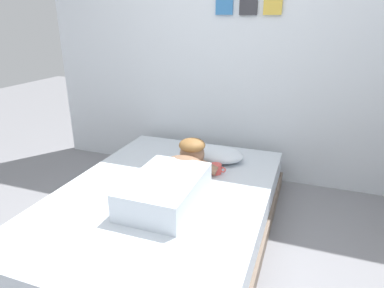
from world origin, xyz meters
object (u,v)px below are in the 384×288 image
coffee_cup (216,169)px  cell_phone (190,193)px  pillow (213,154)px  bed (164,212)px  person_lying (174,179)px

coffee_cup → cell_phone: (-0.08, -0.37, -0.03)m
pillow → bed: bearing=-104.7°
bed → coffee_cup: bearing=56.3°
coffee_cup → pillow: bearing=112.3°
bed → pillow: pillow is taller
person_lying → coffee_cup: person_lying is taller
bed → pillow: (0.17, 0.63, 0.22)m
bed → pillow: size_ratio=3.95×
cell_phone → person_lying: bearing=-168.5°
pillow → person_lying: size_ratio=0.57×
bed → coffee_cup: (0.26, 0.40, 0.20)m
bed → pillow: bearing=75.3°
person_lying → bed: bearing=-179.9°
pillow → person_lying: (-0.08, -0.63, 0.05)m
bed → person_lying: bearing=0.1°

